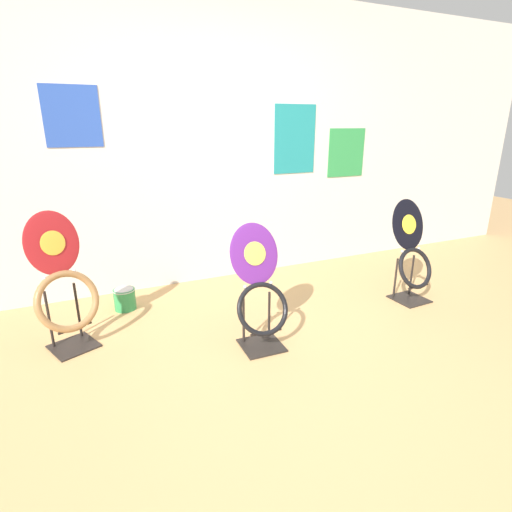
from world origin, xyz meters
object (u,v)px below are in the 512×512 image
at_px(toilet_seat_display_purple_note, 259,291).
at_px(toilet_seat_display_crimson_swirl, 64,290).
at_px(toilet_seat_display_jazz_black, 412,256).
at_px(paint_can, 125,298).

relative_size(toilet_seat_display_purple_note, toilet_seat_display_crimson_swirl, 0.89).
distance_m(toilet_seat_display_purple_note, toilet_seat_display_crimson_swirl, 1.30).
relative_size(toilet_seat_display_jazz_black, toilet_seat_display_purple_note, 1.03).
xyz_separation_m(toilet_seat_display_jazz_black, toilet_seat_display_purple_note, (-1.52, -0.16, 0.00)).
bearing_deg(toilet_seat_display_crimson_swirl, toilet_seat_display_purple_note, -22.37).
distance_m(toilet_seat_display_crimson_swirl, paint_can, 0.70).
bearing_deg(toilet_seat_display_purple_note, toilet_seat_display_crimson_swirl, 157.63).
bearing_deg(paint_can, toilet_seat_display_jazz_black, -19.22).
height_order(toilet_seat_display_jazz_black, paint_can, toilet_seat_display_jazz_black).
relative_size(toilet_seat_display_purple_note, paint_can, 4.65).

